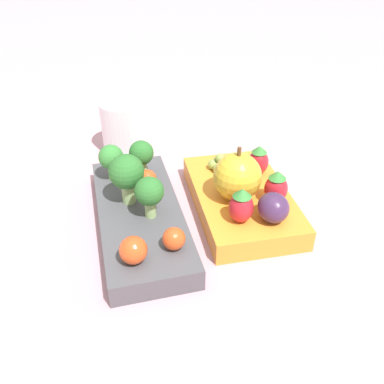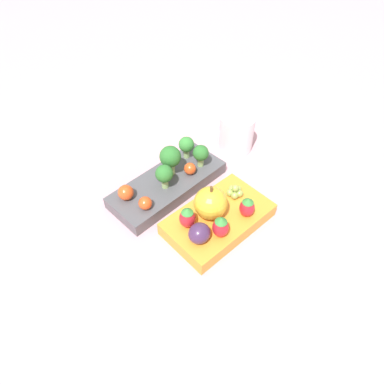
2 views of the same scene
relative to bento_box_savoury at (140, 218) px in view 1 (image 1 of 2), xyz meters
name	(u,v)px [view 1 (image 1 of 2)]	position (x,y,z in m)	size (l,w,h in m)	color
ground_plane	(191,223)	(-0.01, -0.06, -0.01)	(4.00, 4.00, 0.00)	#C6939E
bento_box_savoury	(140,218)	(0.00, 0.00, 0.00)	(0.23, 0.10, 0.03)	#4C4C51
bento_box_fruit	(241,200)	(0.00, -0.12, 0.00)	(0.19, 0.12, 0.03)	orange
broccoli_floret_0	(127,173)	(0.02, 0.01, 0.05)	(0.04, 0.04, 0.06)	#93B770
broccoli_floret_1	(149,193)	(-0.02, -0.01, 0.04)	(0.03, 0.03, 0.05)	#93B770
broccoli_floret_2	(111,158)	(0.07, 0.02, 0.04)	(0.03, 0.03, 0.05)	#93B770
broccoli_floret_3	(141,154)	(0.07, -0.02, 0.04)	(0.03, 0.03, 0.05)	#93B770
cherry_tomato_0	(174,239)	(-0.07, -0.02, 0.02)	(0.02, 0.02, 0.02)	#DB4C1E
cherry_tomato_1	(133,250)	(-0.08, 0.02, 0.03)	(0.03, 0.03, 0.03)	#DB4C1E
cherry_tomato_2	(147,179)	(0.04, -0.02, 0.02)	(0.02, 0.02, 0.02)	#DB4C1E
apple	(237,176)	(-0.01, -0.11, 0.04)	(0.06, 0.06, 0.07)	gold
strawberry_0	(276,187)	(-0.03, -0.15, 0.03)	(0.03, 0.03, 0.04)	red
strawberry_1	(258,160)	(0.03, -0.16, 0.03)	(0.03, 0.03, 0.04)	red
strawberry_2	(241,206)	(-0.05, -0.10, 0.03)	(0.03, 0.03, 0.04)	red
plum	(273,208)	(-0.06, -0.13, 0.03)	(0.04, 0.03, 0.03)	#42284C
grape_cluster	(220,164)	(0.05, -0.12, 0.02)	(0.03, 0.03, 0.02)	#8EA84C
drinking_cup	(126,127)	(0.19, -0.02, 0.03)	(0.07, 0.07, 0.08)	white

